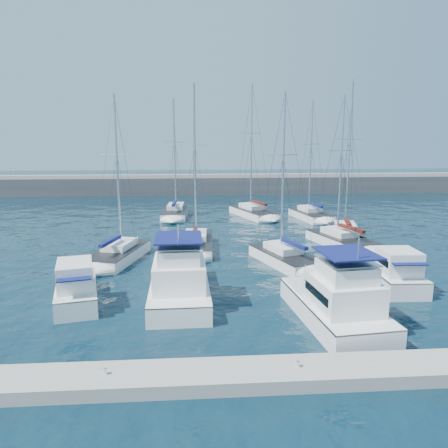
{
  "coord_description": "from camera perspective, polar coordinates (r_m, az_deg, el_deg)",
  "views": [
    {
      "loc": [
        -4.37,
        -27.61,
        10.13
      ],
      "look_at": [
        -1.74,
        7.93,
        3.0
      ],
      "focal_mm": 35.0,
      "sensor_mm": 36.0,
      "label": 1
    }
  ],
  "objects": [
    {
      "name": "motor_yacht_port_inner",
      "position": [
        27.88,
        -5.82,
        -7.57
      ],
      "size": [
        3.85,
        9.72,
        4.69
      ],
      "rotation": [
        0.0,
        0.0,
        0.02
      ],
      "color": "white",
      "rests_on": "ground"
    },
    {
      "name": "motor_yacht_stbd_outer",
      "position": [
        31.95,
        21.41,
        -6.2
      ],
      "size": [
        2.92,
        5.63,
        3.2
      ],
      "rotation": [
        0.0,
        0.0,
        -0.03
      ],
      "color": "white",
      "rests_on": "ground"
    },
    {
      "name": "ground",
      "position": [
        29.73,
        4.53,
        -8.64
      ],
      "size": [
        220.0,
        220.0,
        0.0
      ],
      "primitive_type": "plane",
      "color": "black",
      "rests_on": "ground"
    },
    {
      "name": "sailboat_mid_c",
      "position": [
        35.78,
        8.0,
        -4.37
      ],
      "size": [
        5.24,
        7.98,
        13.94
      ],
      "rotation": [
        0.0,
        0.0,
        0.34
      ],
      "color": "white",
      "rests_on": "ground"
    },
    {
      "name": "breakwater",
      "position": [
        80.24,
        -1.09,
        4.82
      ],
      "size": [
        160.0,
        6.0,
        4.45
      ],
      "color": "#424244",
      "rests_on": "ground"
    },
    {
      "name": "sailboat_mid_d",
      "position": [
        42.72,
        15.13,
        -2.09
      ],
      "size": [
        5.28,
        8.43,
        14.2
      ],
      "rotation": [
        0.0,
        0.0,
        0.29
      ],
      "color": "white",
      "rests_on": "ground"
    },
    {
      "name": "sailboat_back_a",
      "position": [
        56.95,
        -6.36,
        1.53
      ],
      "size": [
        3.43,
        9.05,
        15.2
      ],
      "rotation": [
        0.0,
        0.0,
        -0.04
      ],
      "color": "white",
      "rests_on": "ground"
    },
    {
      "name": "dock",
      "position": [
        19.79,
        9.62,
        -18.65
      ],
      "size": [
        40.0,
        2.2,
        0.6
      ],
      "primitive_type": "cube",
      "color": "gray",
      "rests_on": "ground"
    },
    {
      "name": "sailboat_mid_e",
      "position": [
        45.76,
        15.59,
        -1.2
      ],
      "size": [
        4.68,
        7.87,
        15.9
      ],
      "rotation": [
        0.0,
        0.0,
        -0.23
      ],
      "color": "white",
      "rests_on": "ground"
    },
    {
      "name": "motor_yacht_port_outer",
      "position": [
        28.65,
        -18.74,
        -8.01
      ],
      "size": [
        3.81,
        6.77,
        3.2
      ],
      "rotation": [
        0.0,
        0.0,
        0.23
      ],
      "color": "white",
      "rests_on": "ground"
    },
    {
      "name": "sailboat_mid_a",
      "position": [
        37.5,
        -13.71,
        -3.87
      ],
      "size": [
        4.91,
        8.21,
        13.85
      ],
      "rotation": [
        0.0,
        0.0,
        -0.26
      ],
      "color": "white",
      "rests_on": "ground"
    },
    {
      "name": "motor_yacht_stbd_inner",
      "position": [
        25.13,
        14.59,
        -10.05
      ],
      "size": [
        4.48,
        8.77,
        4.69
      ],
      "rotation": [
        0.0,
        0.0,
        0.1
      ],
      "color": "white",
      "rests_on": "ground"
    },
    {
      "name": "sailboat_back_c",
      "position": [
        55.73,
        11.28,
        1.18
      ],
      "size": [
        4.33,
        7.62,
        14.83
      ],
      "rotation": [
        0.0,
        0.0,
        0.19
      ],
      "color": "white",
      "rests_on": "ground"
    },
    {
      "name": "sailboat_back_b",
      "position": [
        56.64,
        3.86,
        1.55
      ],
      "size": [
        5.81,
        8.97,
        17.03
      ],
      "rotation": [
        0.0,
        0.0,
        0.34
      ],
      "color": "white",
      "rests_on": "ground"
    },
    {
      "name": "dock_cleat_centre",
      "position": [
        19.58,
        9.66,
        -17.57
      ],
      "size": [
        0.16,
        0.16,
        0.25
      ],
      "primitive_type": "cylinder",
      "color": "silver",
      "rests_on": "dock"
    },
    {
      "name": "dock_cleat_near_port",
      "position": [
        19.43,
        -15.21,
        -18.07
      ],
      "size": [
        0.16,
        0.16,
        0.25
      ],
      "primitive_type": "cylinder",
      "color": "silver",
      "rests_on": "dock"
    },
    {
      "name": "sailboat_mid_b",
      "position": [
        39.9,
        -3.73,
        -2.63
      ],
      "size": [
        3.43,
        8.3,
        15.11
      ],
      "rotation": [
        0.0,
        0.0,
        -0.05
      ],
      "color": "white",
      "rests_on": "ground"
    }
  ]
}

